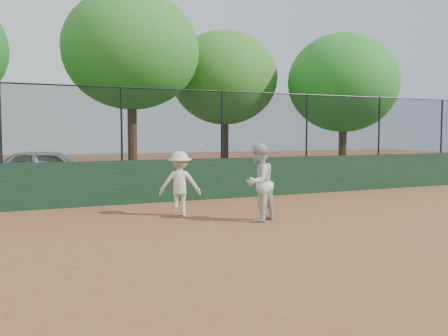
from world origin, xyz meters
name	(u,v)px	position (x,y,z in m)	size (l,w,h in m)	color
ground	(236,248)	(0.00, 0.00, 0.00)	(80.00, 80.00, 0.00)	brown
back_wall	(140,182)	(0.00, 6.00, 0.60)	(26.00, 0.20, 1.20)	#18341F
grass_strip	(99,183)	(0.00, 12.00, 0.00)	(36.00, 12.00, 0.01)	#2D4A17
parked_car	(51,170)	(-1.98, 9.76, 0.73)	(1.71, 4.26, 1.45)	silver
player_second	(259,183)	(1.61, 2.13, 0.86)	(0.83, 0.65, 1.71)	silver
player_main	(180,184)	(0.29, 3.58, 0.76)	(1.12, 0.89, 1.69)	beige
fence_assembly	(139,123)	(-0.03, 6.00, 2.24)	(26.00, 0.06, 2.00)	black
tree_2	(131,50)	(1.24, 11.61, 5.12)	(5.28, 4.80, 7.41)	#4D301B
tree_3	(225,78)	(5.84, 13.00, 4.41)	(4.85, 4.41, 6.52)	#3B2613
tree_4	(344,83)	(10.43, 10.42, 4.15)	(5.02, 4.57, 6.33)	#462F19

